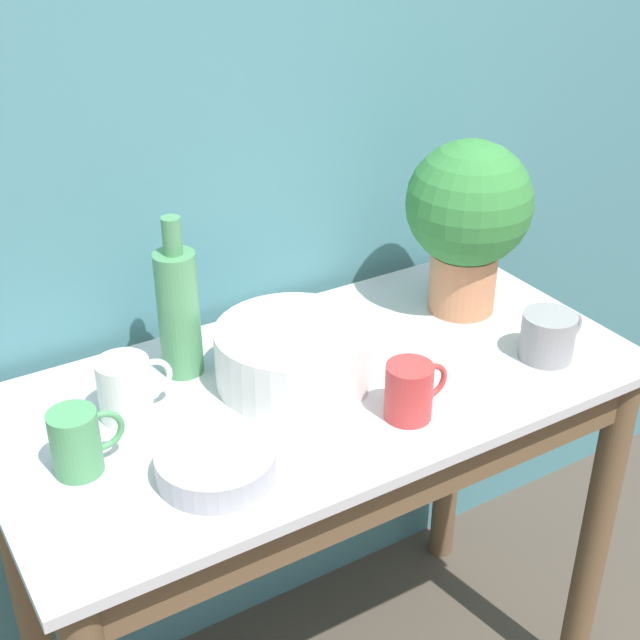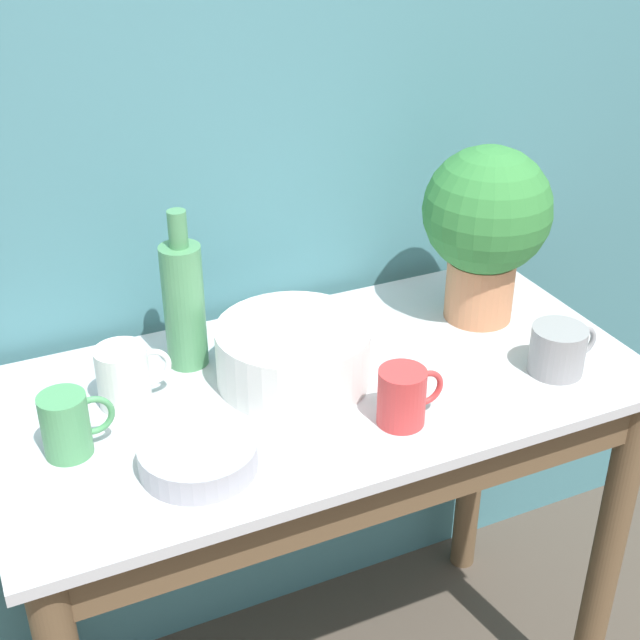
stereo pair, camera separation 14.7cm
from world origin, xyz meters
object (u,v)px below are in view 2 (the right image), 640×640
(potted_plant, at_px, (486,221))
(bowl_small_steel, at_px, (198,456))
(bottle_tall, at_px, (184,302))
(mug_red, at_px, (403,396))
(bowl_wash_large, at_px, (294,353))
(mug_grey, at_px, (558,350))
(mug_white, at_px, (125,376))
(mug_green, at_px, (68,424))

(potted_plant, height_order, bowl_small_steel, potted_plant)
(bottle_tall, height_order, mug_red, bottle_tall)
(bowl_wash_large, distance_m, mug_red, 0.22)
(bowl_wash_large, xyz_separation_m, mug_grey, (0.43, -0.17, -0.01))
(potted_plant, height_order, mug_grey, potted_plant)
(potted_plant, relative_size, bowl_wash_large, 1.28)
(mug_white, distance_m, mug_red, 0.45)
(mug_white, bearing_deg, bottle_tall, 31.30)
(potted_plant, distance_m, mug_red, 0.42)
(bottle_tall, bearing_deg, bowl_small_steel, -104.41)
(mug_red, bearing_deg, potted_plant, 38.79)
(bottle_tall, bearing_deg, potted_plant, -7.26)
(mug_grey, relative_size, mug_red, 1.14)
(mug_green, height_order, mug_red, mug_green)
(mug_grey, xyz_separation_m, mug_green, (-0.81, 0.12, 0.01))
(potted_plant, relative_size, mug_white, 2.73)
(mug_grey, xyz_separation_m, bowl_small_steel, (-0.65, 0.00, -0.02))
(bottle_tall, relative_size, mug_grey, 2.22)
(mug_white, bearing_deg, mug_green, -138.95)
(bottle_tall, xyz_separation_m, mug_grey, (0.57, -0.29, -0.08))
(mug_white, height_order, bowl_small_steel, mug_white)
(bowl_wash_large, relative_size, mug_grey, 2.04)
(bowl_wash_large, height_order, mug_green, mug_green)
(potted_plant, xyz_separation_m, mug_green, (-0.80, -0.10, -0.15))
(potted_plant, relative_size, bowl_small_steel, 1.92)
(mug_green, bearing_deg, mug_grey, -8.37)
(mug_white, xyz_separation_m, mug_green, (-0.11, -0.10, -0.00))
(bowl_wash_large, relative_size, bottle_tall, 0.92)
(bottle_tall, xyz_separation_m, bowl_small_steel, (-0.07, -0.29, -0.10))
(mug_grey, relative_size, mug_white, 1.04)
(potted_plant, distance_m, bowl_wash_large, 0.44)
(mug_grey, bearing_deg, potted_plant, 94.06)
(mug_grey, bearing_deg, bowl_small_steel, 179.65)
(bowl_wash_large, bearing_deg, mug_white, 170.31)
(mug_grey, xyz_separation_m, mug_white, (-0.70, 0.22, 0.01))
(potted_plant, bearing_deg, bottle_tall, 172.74)
(bottle_tall, height_order, mug_green, bottle_tall)
(potted_plant, bearing_deg, mug_grey, -85.94)
(potted_plant, distance_m, bowl_small_steel, 0.69)
(mug_red, bearing_deg, mug_white, 148.65)
(bowl_wash_large, bearing_deg, bowl_small_steel, -143.78)
(bowl_small_steel, bearing_deg, mug_white, 104.54)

